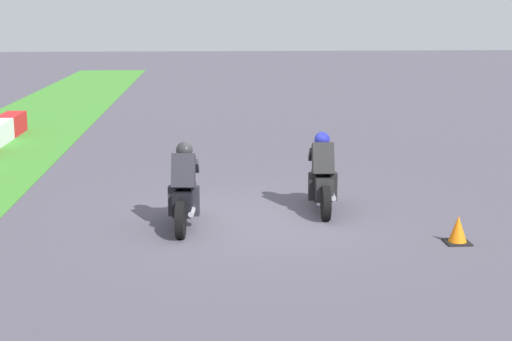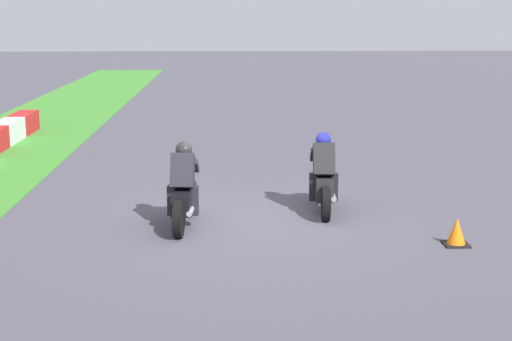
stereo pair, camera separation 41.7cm
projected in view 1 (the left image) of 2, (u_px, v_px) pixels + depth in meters
name	position (u px, v px, depth m)	size (l,w,h in m)	color
ground_plane	(255.00, 219.00, 13.64)	(120.00, 120.00, 0.00)	#4E4A56
rider_lane_a	(322.00, 179.00, 14.13)	(2.04, 0.55, 1.51)	black
rider_lane_b	(185.00, 192.00, 13.05)	(2.04, 0.55, 1.51)	black
traffic_cone	(458.00, 231.00, 12.19)	(0.40, 0.40, 0.47)	black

